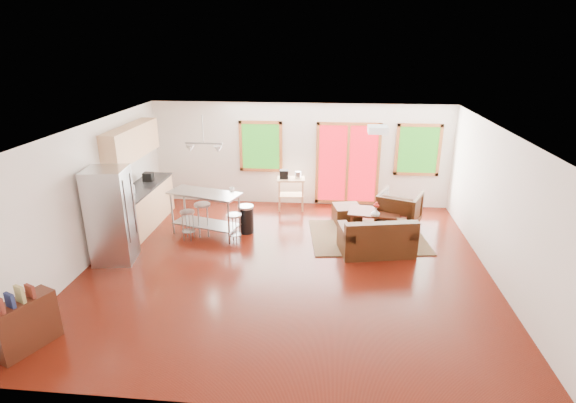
# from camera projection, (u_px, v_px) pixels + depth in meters

# --- Properties ---
(floor) EXTENTS (7.50, 7.00, 0.02)m
(floor) POSITION_uv_depth(u_px,v_px,m) (286.00, 267.00, 8.54)
(floor) COLOR #3A0C05
(floor) RESTS_ON ground
(ceiling) EXTENTS (7.50, 7.00, 0.02)m
(ceiling) POSITION_uv_depth(u_px,v_px,m) (286.00, 130.00, 7.64)
(ceiling) COLOR white
(ceiling) RESTS_ON ground
(back_wall) EXTENTS (7.50, 0.02, 2.60)m
(back_wall) POSITION_uv_depth(u_px,v_px,m) (300.00, 155.00, 11.37)
(back_wall) COLOR white
(back_wall) RESTS_ON ground
(left_wall) EXTENTS (0.02, 7.00, 2.60)m
(left_wall) POSITION_uv_depth(u_px,v_px,m) (88.00, 195.00, 8.43)
(left_wall) COLOR white
(left_wall) RESTS_ON ground
(right_wall) EXTENTS (0.02, 7.00, 2.60)m
(right_wall) POSITION_uv_depth(u_px,v_px,m) (503.00, 209.00, 7.75)
(right_wall) COLOR white
(right_wall) RESTS_ON ground
(front_wall) EXTENTS (7.50, 0.02, 2.60)m
(front_wall) POSITION_uv_depth(u_px,v_px,m) (254.00, 314.00, 4.81)
(front_wall) COLOR white
(front_wall) RESTS_ON ground
(window_left) EXTENTS (1.10, 0.05, 1.30)m
(window_left) POSITION_uv_depth(u_px,v_px,m) (261.00, 147.00, 11.35)
(window_left) COLOR #1A4F10
(window_left) RESTS_ON back_wall
(french_doors) EXTENTS (1.60, 0.05, 2.10)m
(french_doors) POSITION_uv_depth(u_px,v_px,m) (348.00, 164.00, 11.29)
(french_doors) COLOR #A20A14
(french_doors) RESTS_ON back_wall
(window_right) EXTENTS (1.10, 0.05, 1.30)m
(window_right) POSITION_uv_depth(u_px,v_px,m) (418.00, 150.00, 10.99)
(window_right) COLOR #1A4F10
(window_right) RESTS_ON back_wall
(rug) EXTENTS (2.63, 2.14, 0.02)m
(rug) POSITION_uv_depth(u_px,v_px,m) (367.00, 237.00, 9.77)
(rug) COLOR #405634
(rug) RESTS_ON floor
(loveseat) EXTENTS (1.57, 1.08, 0.77)m
(loveseat) POSITION_uv_depth(u_px,v_px,m) (377.00, 239.00, 8.96)
(loveseat) COLOR black
(loveseat) RESTS_ON floor
(coffee_table) EXTENTS (1.20, 0.82, 0.45)m
(coffee_table) POSITION_uv_depth(u_px,v_px,m) (374.00, 214.00, 10.02)
(coffee_table) COLOR #3A180E
(coffee_table) RESTS_ON floor
(armchair) EXTENTS (1.13, 1.10, 0.91)m
(armchair) POSITION_uv_depth(u_px,v_px,m) (399.00, 208.00, 10.20)
(armchair) COLOR black
(armchair) RESTS_ON floor
(ottoman) EXTENTS (0.72, 0.72, 0.40)m
(ottoman) POSITION_uv_depth(u_px,v_px,m) (347.00, 214.00, 10.52)
(ottoman) COLOR black
(ottoman) RESTS_ON floor
(vase) EXTENTS (0.20, 0.21, 0.34)m
(vase) POSITION_uv_depth(u_px,v_px,m) (376.00, 212.00, 9.75)
(vase) COLOR silver
(vase) RESTS_ON coffee_table
(book) EXTENTS (0.21, 0.07, 0.28)m
(book) POSITION_uv_depth(u_px,v_px,m) (397.00, 213.00, 9.65)
(book) COLOR maroon
(book) RESTS_ON coffee_table
(cabinets) EXTENTS (0.64, 2.24, 2.30)m
(cabinets) POSITION_uv_depth(u_px,v_px,m) (140.00, 187.00, 10.12)
(cabinets) COLOR tan
(cabinets) RESTS_ON floor
(refrigerator) EXTENTS (0.84, 0.81, 1.84)m
(refrigerator) POSITION_uv_depth(u_px,v_px,m) (112.00, 216.00, 8.48)
(refrigerator) COLOR #B7BABC
(refrigerator) RESTS_ON floor
(island) EXTENTS (1.66, 1.03, 0.98)m
(island) POSITION_uv_depth(u_px,v_px,m) (205.00, 206.00, 9.68)
(island) COLOR #B7BABC
(island) RESTS_ON floor
(cup) EXTENTS (0.14, 0.12, 0.11)m
(cup) POSITION_uv_depth(u_px,v_px,m) (232.00, 189.00, 9.72)
(cup) COLOR white
(cup) RESTS_ON island
(bar_stool_a) EXTENTS (0.35, 0.35, 0.65)m
(bar_stool_a) POSITION_uv_depth(u_px,v_px,m) (188.00, 219.00, 9.51)
(bar_stool_a) COLOR #B7BABC
(bar_stool_a) RESTS_ON floor
(bar_stool_b) EXTENTS (0.42, 0.42, 0.74)m
(bar_stool_b) POSITION_uv_depth(u_px,v_px,m) (203.00, 212.00, 9.68)
(bar_stool_b) COLOR #B7BABC
(bar_stool_b) RESTS_ON floor
(bar_stool_c) EXTENTS (0.38, 0.38, 0.65)m
(bar_stool_c) POSITION_uv_depth(u_px,v_px,m) (234.00, 222.00, 9.35)
(bar_stool_c) COLOR #B7BABC
(bar_stool_c) RESTS_ON floor
(trash_can) EXTENTS (0.42, 0.42, 0.63)m
(trash_can) POSITION_uv_depth(u_px,v_px,m) (246.00, 219.00, 9.92)
(trash_can) COLOR black
(trash_can) RESTS_ON floor
(kitchen_cart) EXTENTS (0.71, 0.49, 1.03)m
(kitchen_cart) POSITION_uv_depth(u_px,v_px,m) (290.00, 183.00, 11.13)
(kitchen_cart) COLOR tan
(kitchen_cart) RESTS_ON floor
(bookshelf) EXTENTS (0.63, 0.90, 0.99)m
(bookshelf) POSITION_uv_depth(u_px,v_px,m) (25.00, 324.00, 6.17)
(bookshelf) COLOR #3A180E
(bookshelf) RESTS_ON floor
(ceiling_flush) EXTENTS (0.35, 0.35, 0.12)m
(ceiling_flush) POSITION_uv_depth(u_px,v_px,m) (378.00, 130.00, 8.08)
(ceiling_flush) COLOR white
(ceiling_flush) RESTS_ON ceiling
(pendant_light) EXTENTS (0.80, 0.18, 0.79)m
(pendant_light) POSITION_uv_depth(u_px,v_px,m) (204.00, 148.00, 9.46)
(pendant_light) COLOR gray
(pendant_light) RESTS_ON ceiling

